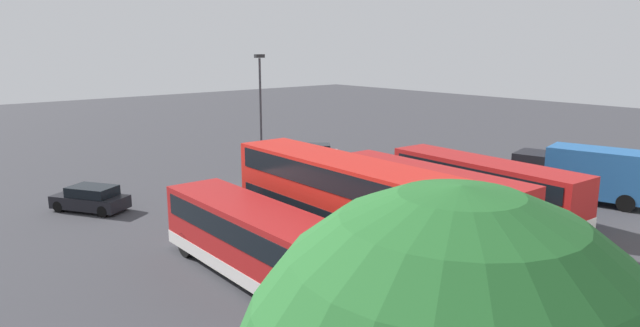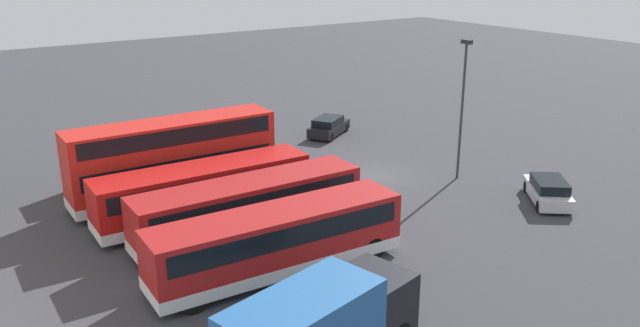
{
  "view_description": "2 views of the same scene",
  "coord_description": "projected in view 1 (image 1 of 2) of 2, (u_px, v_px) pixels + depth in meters",
  "views": [
    {
      "loc": [
        19.04,
        28.59,
        9.2
      ],
      "look_at": [
        -2.89,
        2.86,
        1.99
      ],
      "focal_mm": 31.4,
      "sensor_mm": 36.0,
      "label": 1
    },
    {
      "loc": [
        -29.15,
        24.43,
        13.61
      ],
      "look_at": [
        1.26,
        3.38,
        1.13
      ],
      "focal_mm": 35.99,
      "sensor_mm": 36.0,
      "label": 2
    }
  ],
  "objects": [
    {
      "name": "bus_single_deck_second",
      "position": [
        427.0,
        193.0,
        29.04
      ],
      "size": [
        2.93,
        11.68,
        2.95
      ],
      "color": "#A51919",
      "rests_on": "ground"
    },
    {
      "name": "car_hatchback_silver",
      "position": [
        91.0,
        199.0,
        31.46
      ],
      "size": [
        3.71,
        4.52,
        1.43
      ],
      "color": "black",
      "rests_on": "ground"
    },
    {
      "name": "ground_plane",
      "position": [
        256.0,
        193.0,
        35.28
      ],
      "size": [
        140.0,
        140.0,
        0.0
      ],
      "primitive_type": "plane",
      "color": "#38383D"
    },
    {
      "name": "bus_single_deck_fifth",
      "position": [
        252.0,
        238.0,
        22.35
      ],
      "size": [
        2.84,
        10.33,
        2.95
      ],
      "color": "#A51919",
      "rests_on": "ground"
    },
    {
      "name": "tree_midright",
      "position": [
        525.0,
        306.0,
        12.2
      ],
      "size": [
        3.51,
        3.51,
        5.39
      ],
      "color": "#4C3823",
      "rests_on": "ground"
    },
    {
      "name": "bus_single_deck_third",
      "position": [
        397.0,
        209.0,
        26.31
      ],
      "size": [
        3.08,
        11.5,
        2.95
      ],
      "color": "#B71411",
      "rests_on": "ground"
    },
    {
      "name": "lamp_post_tall",
      "position": [
        261.0,
        106.0,
        39.18
      ],
      "size": [
        0.7,
        0.3,
        8.54
      ],
      "color": "#38383D",
      "rests_on": "ground"
    },
    {
      "name": "bus_single_deck_near_end",
      "position": [
        484.0,
        184.0,
        30.99
      ],
      "size": [
        3.21,
        11.65,
        2.95
      ],
      "color": "#A51919",
      "rests_on": "ground"
    },
    {
      "name": "bus_double_decker_fourth",
      "position": [
        339.0,
        207.0,
        23.71
      ],
      "size": [
        2.94,
        11.75,
        4.55
      ],
      "color": "red",
      "rests_on": "ground"
    },
    {
      "name": "box_truck_blue",
      "position": [
        583.0,
        172.0,
        33.46
      ],
      "size": [
        4.07,
        7.86,
        3.2
      ],
      "color": "#235999",
      "rests_on": "ground"
    },
    {
      "name": "car_small_green",
      "position": [
        312.0,
        153.0,
        44.6
      ],
      "size": [
        4.41,
        4.06,
        1.43
      ],
      "color": "silver",
      "rests_on": "ground"
    }
  ]
}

